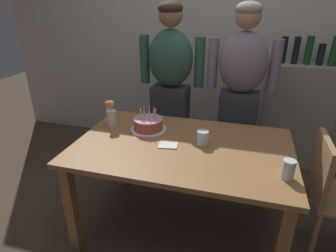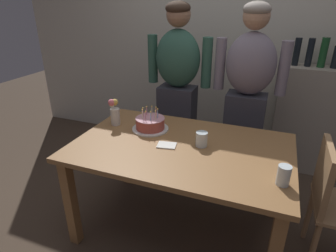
{
  "view_description": "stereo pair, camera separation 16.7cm",
  "coord_description": "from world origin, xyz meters",
  "px_view_note": "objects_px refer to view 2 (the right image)",
  "views": [
    {
      "loc": [
        0.38,
        -1.72,
        1.67
      ],
      "look_at": [
        -0.12,
        0.07,
        0.84
      ],
      "focal_mm": 30.32,
      "sensor_mm": 36.0,
      "label": 1
    },
    {
      "loc": [
        0.54,
        -1.66,
        1.67
      ],
      "look_at": [
        -0.12,
        0.07,
        0.84
      ],
      "focal_mm": 30.32,
      "sensor_mm": 36.0,
      "label": 2
    }
  ],
  "objects_px": {
    "birthday_cake": "(150,124)",
    "water_glass_near": "(202,139)",
    "person_woman_cardigan": "(247,99)",
    "water_glass_far": "(284,175)",
    "dining_chair": "(335,199)",
    "napkin_stack": "(167,145)",
    "person_man_bearded": "(177,91)",
    "flower_vase": "(114,112)"
  },
  "relations": [
    {
      "from": "flower_vase",
      "to": "person_woman_cardigan",
      "type": "bearing_deg",
      "value": 33.39
    },
    {
      "from": "birthday_cake",
      "to": "person_woman_cardigan",
      "type": "xyz_separation_m",
      "value": [
        0.65,
        0.61,
        0.09
      ]
    },
    {
      "from": "napkin_stack",
      "to": "person_man_bearded",
      "type": "bearing_deg",
      "value": 104.36
    },
    {
      "from": "person_man_bearded",
      "to": "person_woman_cardigan",
      "type": "bearing_deg",
      "value": -180.0
    },
    {
      "from": "person_man_bearded",
      "to": "dining_chair",
      "type": "bearing_deg",
      "value": 151.54
    },
    {
      "from": "water_glass_near",
      "to": "person_man_bearded",
      "type": "bearing_deg",
      "value": 120.66
    },
    {
      "from": "flower_vase",
      "to": "dining_chair",
      "type": "relative_size",
      "value": 0.25
    },
    {
      "from": "birthday_cake",
      "to": "napkin_stack",
      "type": "bearing_deg",
      "value": -43.5
    },
    {
      "from": "napkin_stack",
      "to": "flower_vase",
      "type": "distance_m",
      "value": 0.56
    },
    {
      "from": "water_glass_near",
      "to": "dining_chair",
      "type": "relative_size",
      "value": 0.12
    },
    {
      "from": "water_glass_far",
      "to": "dining_chair",
      "type": "height_order",
      "value": "dining_chair"
    },
    {
      "from": "napkin_stack",
      "to": "dining_chair",
      "type": "xyz_separation_m",
      "value": [
        1.1,
        0.11,
        -0.23
      ]
    },
    {
      "from": "water_glass_near",
      "to": "person_man_bearded",
      "type": "distance_m",
      "value": 0.86
    },
    {
      "from": "napkin_stack",
      "to": "water_glass_far",
      "type": "bearing_deg",
      "value": -14.05
    },
    {
      "from": "dining_chair",
      "to": "water_glass_near",
      "type": "bearing_deg",
      "value": 91.35
    },
    {
      "from": "person_woman_cardigan",
      "to": "dining_chair",
      "type": "distance_m",
      "value": 1.04
    },
    {
      "from": "birthday_cake",
      "to": "person_woman_cardigan",
      "type": "height_order",
      "value": "person_woman_cardigan"
    },
    {
      "from": "birthday_cake",
      "to": "person_man_bearded",
      "type": "distance_m",
      "value": 0.62
    },
    {
      "from": "birthday_cake",
      "to": "napkin_stack",
      "type": "distance_m",
      "value": 0.3
    },
    {
      "from": "person_woman_cardigan",
      "to": "person_man_bearded",
      "type": "bearing_deg",
      "value": 0.0
    },
    {
      "from": "person_man_bearded",
      "to": "dining_chair",
      "type": "relative_size",
      "value": 1.9
    },
    {
      "from": "flower_vase",
      "to": "person_man_bearded",
      "type": "xyz_separation_m",
      "value": [
        0.31,
        0.63,
        0.02
      ]
    },
    {
      "from": "water_glass_far",
      "to": "person_woman_cardigan",
      "type": "relative_size",
      "value": 0.07
    },
    {
      "from": "water_glass_near",
      "to": "water_glass_far",
      "type": "xyz_separation_m",
      "value": [
        0.53,
        -0.27,
        0.01
      ]
    },
    {
      "from": "birthday_cake",
      "to": "water_glass_near",
      "type": "xyz_separation_m",
      "value": [
        0.44,
        -0.12,
        0.0
      ]
    },
    {
      "from": "person_woman_cardigan",
      "to": "water_glass_far",
      "type": "bearing_deg",
      "value": 107.94
    },
    {
      "from": "birthday_cake",
      "to": "water_glass_far",
      "type": "xyz_separation_m",
      "value": [
        0.97,
        -0.4,
        0.01
      ]
    },
    {
      "from": "dining_chair",
      "to": "napkin_stack",
      "type": "bearing_deg",
      "value": 95.49
    },
    {
      "from": "birthday_cake",
      "to": "water_glass_far",
      "type": "height_order",
      "value": "birthday_cake"
    },
    {
      "from": "napkin_stack",
      "to": "person_woman_cardigan",
      "type": "bearing_deg",
      "value": 62.27
    },
    {
      "from": "water_glass_near",
      "to": "flower_vase",
      "type": "distance_m",
      "value": 0.76
    },
    {
      "from": "water_glass_far",
      "to": "dining_chair",
      "type": "distance_m",
      "value": 0.54
    },
    {
      "from": "flower_vase",
      "to": "person_woman_cardigan",
      "type": "relative_size",
      "value": 0.13
    },
    {
      "from": "person_man_bearded",
      "to": "dining_chair",
      "type": "xyz_separation_m",
      "value": [
        1.31,
        -0.71,
        -0.36
      ]
    },
    {
      "from": "dining_chair",
      "to": "flower_vase",
      "type": "bearing_deg",
      "value": 87.02
    },
    {
      "from": "person_woman_cardigan",
      "to": "birthday_cake",
      "type": "bearing_deg",
      "value": 43.36
    },
    {
      "from": "water_glass_near",
      "to": "napkin_stack",
      "type": "xyz_separation_m",
      "value": [
        -0.22,
        -0.09,
        -0.05
      ]
    },
    {
      "from": "water_glass_near",
      "to": "person_woman_cardigan",
      "type": "bearing_deg",
      "value": 74.36
    },
    {
      "from": "person_woman_cardigan",
      "to": "dining_chair",
      "type": "height_order",
      "value": "person_woman_cardigan"
    },
    {
      "from": "napkin_stack",
      "to": "flower_vase",
      "type": "relative_size",
      "value": 0.59
    },
    {
      "from": "flower_vase",
      "to": "person_man_bearded",
      "type": "height_order",
      "value": "person_man_bearded"
    },
    {
      "from": "birthday_cake",
      "to": "person_woman_cardigan",
      "type": "relative_size",
      "value": 0.17
    }
  ]
}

